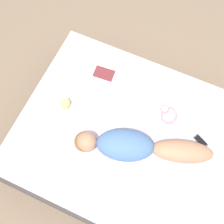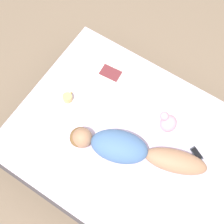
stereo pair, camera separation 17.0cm
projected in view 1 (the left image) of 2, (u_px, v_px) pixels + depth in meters
The scene contains 7 objects.
ground_plane at pixel (132, 153), 3.43m from camera, with size 12.00×12.00×0.00m, color #7A6651.
bed at pixel (133, 146), 3.17m from camera, with size 1.73×2.27×0.56m.
person at pixel (136, 146), 2.78m from camera, with size 0.59×1.25×0.22m.
open_magazine at pixel (101, 82), 3.13m from camera, with size 0.44×0.33×0.01m.
coffee_mug at pixel (65, 104), 3.00m from camera, with size 0.12×0.09×0.08m.
cell_phone at pixel (201, 141), 2.90m from camera, with size 0.12×0.15×0.01m.
plush_toy at pixel (168, 115), 2.91m from camera, with size 0.17×0.18×0.21m.
Camera 1 is at (-0.90, -0.17, 3.34)m, focal length 50.00 mm.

